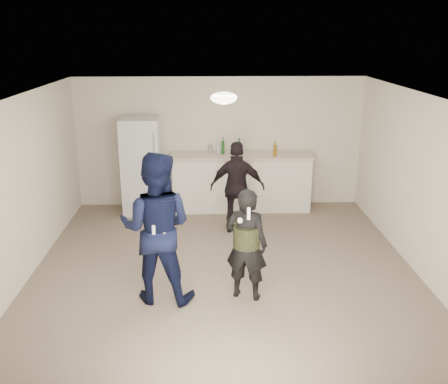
{
  "coord_description": "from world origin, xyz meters",
  "views": [
    {
      "loc": [
        -0.22,
        -6.46,
        3.31
      ],
      "look_at": [
        0.0,
        0.2,
        1.15
      ],
      "focal_mm": 40.0,
      "sensor_mm": 36.0,
      "label": 1
    }
  ],
  "objects_px": {
    "counter": "(241,183)",
    "fridge": "(142,166)",
    "man": "(156,228)",
    "spectator": "(237,188)",
    "shaker": "(210,149)",
    "woman": "(246,244)"
  },
  "relations": [
    {
      "from": "counter",
      "to": "fridge",
      "type": "relative_size",
      "value": 1.44
    },
    {
      "from": "counter",
      "to": "man",
      "type": "distance_m",
      "value": 3.61
    },
    {
      "from": "spectator",
      "to": "shaker",
      "type": "bearing_deg",
      "value": -65.73
    },
    {
      "from": "man",
      "to": "woman",
      "type": "relative_size",
      "value": 1.31
    },
    {
      "from": "counter",
      "to": "man",
      "type": "height_order",
      "value": "man"
    },
    {
      "from": "man",
      "to": "woman",
      "type": "distance_m",
      "value": 1.15
    },
    {
      "from": "counter",
      "to": "woman",
      "type": "xyz_separation_m",
      "value": [
        -0.16,
        -3.36,
        0.21
      ]
    },
    {
      "from": "fridge",
      "to": "man",
      "type": "height_order",
      "value": "man"
    },
    {
      "from": "fridge",
      "to": "spectator",
      "type": "bearing_deg",
      "value": -31.16
    },
    {
      "from": "counter",
      "to": "woman",
      "type": "bearing_deg",
      "value": -92.67
    },
    {
      "from": "fridge",
      "to": "spectator",
      "type": "relative_size",
      "value": 1.14
    },
    {
      "from": "fridge",
      "to": "woman",
      "type": "bearing_deg",
      "value": -62.46
    },
    {
      "from": "woman",
      "to": "spectator",
      "type": "relative_size",
      "value": 0.94
    },
    {
      "from": "fridge",
      "to": "man",
      "type": "relative_size",
      "value": 0.93
    },
    {
      "from": "shaker",
      "to": "woman",
      "type": "bearing_deg",
      "value": -83.01
    },
    {
      "from": "counter",
      "to": "shaker",
      "type": "distance_m",
      "value": 0.89
    },
    {
      "from": "man",
      "to": "spectator",
      "type": "distance_m",
      "value": 2.51
    },
    {
      "from": "fridge",
      "to": "man",
      "type": "xyz_separation_m",
      "value": [
        0.59,
        -3.28,
        0.07
      ]
    },
    {
      "from": "man",
      "to": "spectator",
      "type": "height_order",
      "value": "man"
    },
    {
      "from": "woman",
      "to": "spectator",
      "type": "height_order",
      "value": "spectator"
    },
    {
      "from": "shaker",
      "to": "spectator",
      "type": "distance_m",
      "value": 1.38
    },
    {
      "from": "counter",
      "to": "woman",
      "type": "height_order",
      "value": "woman"
    }
  ]
}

